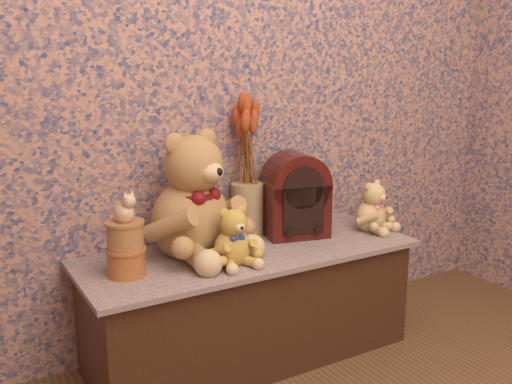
% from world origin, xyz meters
% --- Properties ---
extents(display_shelf, '(1.32, 0.51, 0.45)m').
position_xyz_m(display_shelf, '(0.00, 1.25, 0.22)').
color(display_shelf, '#324667').
rests_on(display_shelf, ground).
extents(teddy_large, '(0.53, 0.58, 0.50)m').
position_xyz_m(teddy_large, '(-0.21, 1.33, 0.70)').
color(teddy_large, '#AF7C43').
rests_on(teddy_large, display_shelf).
extents(teddy_medium, '(0.18, 0.22, 0.23)m').
position_xyz_m(teddy_medium, '(-0.13, 1.15, 0.56)').
color(teddy_medium, '#BD8735').
rests_on(teddy_medium, display_shelf).
extents(teddy_small, '(0.24, 0.27, 0.23)m').
position_xyz_m(teddy_small, '(0.58, 1.22, 0.57)').
color(teddy_small, tan).
rests_on(teddy_small, display_shelf).
extents(cathedral_radio, '(0.29, 0.24, 0.35)m').
position_xyz_m(cathedral_radio, '(0.26, 1.32, 0.62)').
color(cathedral_radio, '#380B0A').
rests_on(cathedral_radio, display_shelf).
extents(ceramic_vase, '(0.15, 0.15, 0.22)m').
position_xyz_m(ceramic_vase, '(0.08, 1.42, 0.56)').
color(ceramic_vase, tan).
rests_on(ceramic_vase, display_shelf).
extents(dried_stalks, '(0.23, 0.23, 0.43)m').
position_xyz_m(dried_stalks, '(0.08, 1.42, 0.89)').
color(dried_stalks, '#B3421C').
rests_on(dried_stalks, ceramic_vase).
extents(biscuit_tin_lower, '(0.16, 0.16, 0.09)m').
position_xyz_m(biscuit_tin_lower, '(-0.49, 1.23, 0.50)').
color(biscuit_tin_lower, gold).
rests_on(biscuit_tin_lower, display_shelf).
extents(biscuit_tin_upper, '(0.16, 0.16, 0.10)m').
position_xyz_m(biscuit_tin_upper, '(-0.49, 1.23, 0.59)').
color(biscuit_tin_upper, tan).
rests_on(biscuit_tin_upper, biscuit_tin_lower).
extents(cat_figurine, '(0.11, 0.12, 0.11)m').
position_xyz_m(cat_figurine, '(-0.49, 1.23, 0.69)').
color(cat_figurine, silver).
rests_on(cat_figurine, biscuit_tin_upper).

